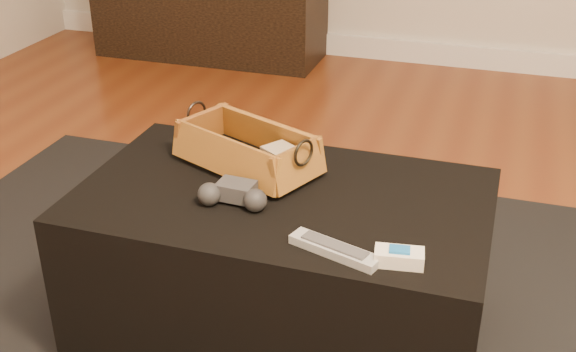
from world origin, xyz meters
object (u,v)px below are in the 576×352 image
(tv_remote, at_px, (238,158))
(silver_remote, at_px, (335,249))
(wicker_basket, at_px, (247,151))
(game_controller, at_px, (234,195))
(cream_gadget, at_px, (399,257))
(media_cabinet, at_px, (210,12))
(ottoman, at_px, (283,265))

(tv_remote, distance_m, silver_remote, 0.47)
(wicker_basket, relative_size, silver_remote, 2.03)
(game_controller, bearing_deg, tv_remote, 108.26)
(tv_remote, xyz_separation_m, cream_gadget, (0.48, -0.32, -0.01))
(tv_remote, bearing_deg, silver_remote, -25.95)
(game_controller, xyz_separation_m, cream_gadget, (0.41, -0.13, -0.01))
(silver_remote, bearing_deg, game_controller, 154.83)
(media_cabinet, bearing_deg, wicker_basket, -64.05)
(silver_remote, relative_size, cream_gadget, 1.95)
(ottoman, bearing_deg, silver_remote, -49.70)
(ottoman, bearing_deg, cream_gadget, -33.87)
(media_cabinet, height_order, wicker_basket, wicker_basket)
(silver_remote, height_order, cream_gadget, cream_gadget)
(silver_remote, xyz_separation_m, cream_gadget, (0.14, 0.00, 0.01))
(cream_gadget, bearing_deg, media_cabinet, 121.31)
(tv_remote, bearing_deg, wicker_basket, 30.87)
(wicker_basket, bearing_deg, media_cabinet, 115.95)
(media_cabinet, xyz_separation_m, ottoman, (1.16, -2.22, -0.02))
(wicker_basket, xyz_separation_m, silver_remote, (0.32, -0.33, -0.03))
(tv_remote, height_order, silver_remote, tv_remote)
(media_cabinet, bearing_deg, cream_gadget, -58.69)
(media_cabinet, height_order, tv_remote, media_cabinet)
(ottoman, bearing_deg, game_controller, -135.59)
(ottoman, height_order, tv_remote, tv_remote)
(ottoman, bearing_deg, tv_remote, 146.31)
(ottoman, relative_size, tv_remote, 4.97)
(tv_remote, xyz_separation_m, wicker_basket, (0.02, 0.01, 0.02))
(media_cabinet, bearing_deg, game_controller, -65.19)
(media_cabinet, xyz_separation_m, silver_remote, (1.35, -2.44, 0.20))
(tv_remote, relative_size, wicker_basket, 0.47)
(game_controller, bearing_deg, cream_gadget, -17.02)
(ottoman, distance_m, wicker_basket, 0.31)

